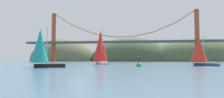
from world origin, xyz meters
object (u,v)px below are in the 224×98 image
Objects in this scene: sailboat_teal_sail at (41,48)px; channel_buoy at (139,65)px; sailboat_scarlet_sail at (199,50)px; sailboat_red_spinnaker at (101,47)px.

sailboat_teal_sail reaches higher than channel_buoy.
sailboat_teal_sail is at bearing -156.30° from sailboat_scarlet_sail.
sailboat_teal_sail is 0.71× the size of sailboat_red_spinnaker.
channel_buoy is (12.02, -17.52, -5.30)m from sailboat_red_spinnaker.
sailboat_scarlet_sail is 0.95× the size of sailboat_teal_sail.
sailboat_scarlet_sail is 0.67× the size of sailboat_red_spinnaker.
channel_buoy is at bearing -154.43° from sailboat_scarlet_sail.
sailboat_scarlet_sail reaches higher than channel_buoy.
sailboat_red_spinnaker is (-27.64, 10.04, 1.68)m from sailboat_scarlet_sail.
sailboat_red_spinnaker is at bearing 160.03° from sailboat_scarlet_sail.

